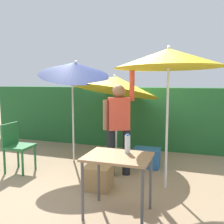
# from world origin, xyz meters

# --- Properties ---
(ground_plane) EXTENTS (24.00, 24.00, 0.00)m
(ground_plane) POSITION_xyz_m (0.00, 0.00, 0.00)
(ground_plane) COLOR #9E8466
(hedge_row) EXTENTS (8.00, 0.70, 1.50)m
(hedge_row) POSITION_xyz_m (0.00, 2.27, 0.75)
(hedge_row) COLOR #23602D
(hedge_row) RESTS_ON ground_plane
(umbrella_rainbow) EXTENTS (1.50, 1.44, 2.32)m
(umbrella_rainbow) POSITION_xyz_m (-0.91, 0.61, 1.90)
(umbrella_rainbow) COLOR silver
(umbrella_rainbow) RESTS_ON ground_plane
(umbrella_orange) EXTENTS (1.62, 1.62, 2.18)m
(umbrella_orange) POSITION_xyz_m (1.04, -0.17, 1.99)
(umbrella_orange) COLOR silver
(umbrella_orange) RESTS_ON ground_plane
(umbrella_yellow) EXTENTS (1.94, 1.91, 2.02)m
(umbrella_yellow) POSITION_xyz_m (-0.20, 1.12, 1.59)
(umbrella_yellow) COLOR silver
(umbrella_yellow) RESTS_ON ground_plane
(person_vendor) EXTENTS (0.53, 0.36, 1.88)m
(person_vendor) POSITION_xyz_m (0.18, 0.13, 0.93)
(person_vendor) COLOR black
(person_vendor) RESTS_ON ground_plane
(chair_plastic) EXTENTS (0.45, 0.45, 0.89)m
(chair_plastic) POSITION_xyz_m (-1.66, -0.28, 0.51)
(chair_plastic) COLOR #236633
(chair_plastic) RESTS_ON ground_plane
(cooler_box) EXTENTS (0.50, 0.33, 0.37)m
(cooler_box) POSITION_xyz_m (0.57, 0.71, 0.18)
(cooler_box) COLOR #2D6BB7
(cooler_box) RESTS_ON ground_plane
(crate_cardboard) EXTENTS (0.41, 0.37, 0.36)m
(crate_cardboard) POSITION_xyz_m (0.05, -0.52, 0.18)
(crate_cardboard) COLOR #9E7A4C
(crate_cardboard) RESTS_ON ground_plane
(folding_table) EXTENTS (0.80, 0.60, 0.76)m
(folding_table) POSITION_xyz_m (0.57, -1.15, 0.66)
(folding_table) COLOR #4C4C51
(folding_table) RESTS_ON ground_plane
(bottle_water) EXTENTS (0.07, 0.07, 0.24)m
(bottle_water) POSITION_xyz_m (0.64, -1.00, 0.87)
(bottle_water) COLOR silver
(bottle_water) RESTS_ON folding_table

